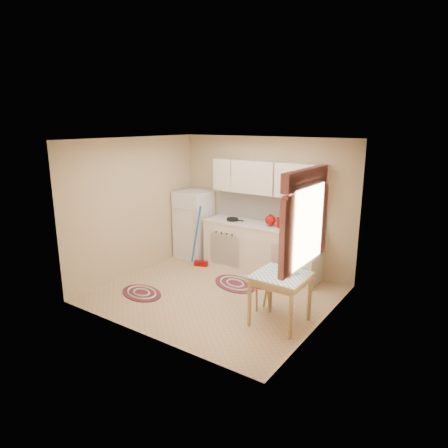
{
  "coord_description": "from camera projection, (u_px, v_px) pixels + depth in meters",
  "views": [
    {
      "loc": [
        3.56,
        -4.95,
        2.76
      ],
      "look_at": [
        -0.0,
        0.25,
        1.14
      ],
      "focal_mm": 32.0,
      "sensor_mm": 36.0,
      "label": 1
    }
  ],
  "objects": [
    {
      "name": "room_shell",
      "position": [
        232.0,
        197.0,
        6.3
      ],
      "size": [
        3.64,
        3.6,
        2.52
      ],
      "color": "tan",
      "rests_on": "ground"
    },
    {
      "name": "rug_left",
      "position": [
        142.0,
        293.0,
        6.6
      ],
      "size": [
        0.91,
        0.71,
        0.02
      ],
      "primitive_type": null,
      "rotation": [
        0.0,
        0.0,
        -0.22
      ],
      "color": "maroon",
      "rests_on": "ground"
    },
    {
      "name": "broom",
      "position": [
        201.0,
        237.0,
        7.71
      ],
      "size": [
        0.3,
        0.2,
        1.2
      ],
      "primitive_type": null,
      "rotation": [
        0.0,
        0.0,
        0.33
      ],
      "color": "#1C65B2",
      "rests_on": "ground"
    },
    {
      "name": "red_kettle",
      "position": [
        270.0,
        220.0,
        7.21
      ],
      "size": [
        0.25,
        0.23,
        0.22
      ],
      "primitive_type": null,
      "rotation": [
        0.0,
        0.0,
        -0.17
      ],
      "color": "#850504",
      "rests_on": "countertop"
    },
    {
      "name": "table",
      "position": [
        280.0,
        299.0,
        5.56
      ],
      "size": [
        0.72,
        0.72,
        0.72
      ],
      "primitive_type": "cube",
      "color": "tan",
      "rests_on": "ground"
    },
    {
      "name": "countertop",
      "position": [
        262.0,
        226.0,
        7.34
      ],
      "size": [
        2.27,
        0.62,
        0.04
      ],
      "primitive_type": "cube",
      "color": "silver",
      "rests_on": "base_cabinets"
    },
    {
      "name": "mug",
      "position": [
        281.0,
        274.0,
        5.35
      ],
      "size": [
        0.09,
        0.09,
        0.1
      ],
      "primitive_type": "cylinder",
      "rotation": [
        0.0,
        0.0,
        -0.27
      ],
      "color": "teal",
      "rests_on": "table"
    },
    {
      "name": "frying_pan",
      "position": [
        232.0,
        219.0,
        7.63
      ],
      "size": [
        0.23,
        0.23,
        0.05
      ],
      "primitive_type": "cylinder",
      "rotation": [
        0.0,
        0.0,
        -0.04
      ],
      "color": "black",
      "rests_on": "countertop"
    },
    {
      "name": "rug_center",
      "position": [
        235.0,
        284.0,
        6.98
      ],
      "size": [
        1.07,
        0.92,
        0.02
      ],
      "primitive_type": null,
      "rotation": [
        0.0,
        0.0,
        -0.41
      ],
      "color": "maroon",
      "rests_on": "ground"
    },
    {
      "name": "fridge",
      "position": [
        194.0,
        225.0,
        8.21
      ],
      "size": [
        0.65,
        0.6,
        1.4
      ],
      "primitive_type": "cube",
      "color": "white",
      "rests_on": "ground"
    },
    {
      "name": "base_cabinets",
      "position": [
        261.0,
        249.0,
        7.46
      ],
      "size": [
        2.25,
        0.6,
        0.88
      ],
      "primitive_type": "cube",
      "color": "silver",
      "rests_on": "ground"
    },
    {
      "name": "coffee_pot",
      "position": [
        295.0,
        264.0,
        5.45
      ],
      "size": [
        0.17,
        0.16,
        0.3
      ],
      "primitive_type": null,
      "rotation": [
        0.0,
        0.0,
        0.24
      ],
      "color": "teal",
      "rests_on": "table"
    },
    {
      "name": "red_canister",
      "position": [
        280.0,
        223.0,
        7.12
      ],
      "size": [
        0.14,
        0.14,
        0.16
      ],
      "primitive_type": "cylinder",
      "rotation": [
        0.0,
        0.0,
        0.29
      ],
      "color": "#850504",
      "rests_on": "countertop"
    },
    {
      "name": "stool",
      "position": [
        264.0,
        297.0,
        5.97
      ],
      "size": [
        0.35,
        0.35,
        0.42
      ],
      "primitive_type": "cylinder",
      "rotation": [
        0.0,
        0.0,
        0.24
      ],
      "color": "#850504",
      "rests_on": "ground"
    }
  ]
}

